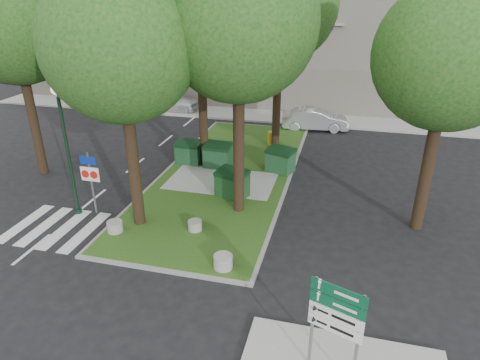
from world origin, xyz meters
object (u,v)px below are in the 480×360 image
(bollard_mid, at_px, (195,225))
(traffic_sign_pole, at_px, (91,175))
(tree_median_near_right, at_px, (242,5))
(bollard_left, at_px, (115,226))
(car_silver, at_px, (315,119))
(tree_street_right, at_px, (455,40))
(bollard_right, at_px, (223,262))
(dumpster_b, at_px, (218,155))
(dumpster_d, at_px, (280,160))
(tree_street_left, at_px, (13,9))
(dumpster_a, at_px, (189,152))
(tree_median_near_left, at_px, (122,29))
(street_lamp, at_px, (65,136))
(tree_median_mid, at_px, (202,24))
(litter_bin, at_px, (272,138))
(directional_sign, at_px, (336,318))
(dumpster_c, at_px, (232,184))
(car_white, at_px, (168,100))

(bollard_mid, xyz_separation_m, traffic_sign_pole, (-4.49, 0.44, 1.41))
(tree_median_near_right, bearing_deg, bollard_mid, -122.35)
(bollard_left, distance_m, car_silver, 15.95)
(tree_street_right, bearing_deg, bollard_right, -145.32)
(dumpster_b, height_order, dumpster_d, dumpster_b)
(tree_street_left, xyz_separation_m, traffic_sign_pole, (4.71, -3.11, -5.93))
(tree_median_near_right, relative_size, car_silver, 2.73)
(dumpster_a, distance_m, dumpster_d, 4.79)
(tree_median_near_left, xyz_separation_m, street_lamp, (-3.01, 0.21, -3.95))
(tree_median_near_right, xyz_separation_m, tree_median_mid, (-3.00, 4.50, -1.01))
(tree_street_left, distance_m, car_silver, 17.59)
(tree_median_near_right, distance_m, tree_street_right, 7.09)
(traffic_sign_pole, bearing_deg, tree_street_left, 147.14)
(tree_median_near_left, xyz_separation_m, litter_bin, (3.29, 10.01, -6.81))
(bollard_right, xyz_separation_m, bollard_mid, (-1.71, 2.01, -0.04))
(dumpster_b, relative_size, bollard_right, 2.18)
(tree_street_left, relative_size, bollard_right, 17.30)
(car_silver, bearing_deg, tree_median_near_left, 151.32)
(tree_street_left, xyz_separation_m, tree_street_right, (17.50, -1.00, -0.67))
(tree_street_left, xyz_separation_m, bollard_right, (10.91, -5.56, -7.30))
(dumpster_d, relative_size, car_silver, 0.37)
(tree_street_right, distance_m, street_lamp, 14.17)
(tree_median_near_right, distance_m, directional_sign, 10.50)
(tree_street_left, xyz_separation_m, street_lamp, (3.99, -3.29, -4.28))
(dumpster_c, bearing_deg, dumpster_b, 136.38)
(tree_median_mid, relative_size, dumpster_d, 6.39)
(bollard_left, height_order, directional_sign, directional_sign)
(dumpster_d, bearing_deg, tree_street_right, -11.63)
(tree_street_left, height_order, dumpster_b, tree_street_left)
(bollard_mid, bearing_deg, tree_street_left, 158.93)
(tree_median_near_right, bearing_deg, tree_street_right, 4.09)
(bollard_right, relative_size, bollard_mid, 1.19)
(bollard_left, bearing_deg, car_white, 106.28)
(tree_median_near_right, bearing_deg, bollard_right, -84.23)
(bollard_left, xyz_separation_m, car_white, (-4.85, 16.61, 0.46))
(bollard_left, bearing_deg, tree_street_right, 16.88)
(tree_median_mid, bearing_deg, directional_sign, -59.43)
(directional_sign, bearing_deg, tree_median_near_left, 164.20)
(tree_median_mid, height_order, litter_bin, tree_median_mid)
(traffic_sign_pole, bearing_deg, tree_median_near_left, -9.18)
(dumpster_c, height_order, bollard_right, dumpster_c)
(bollard_right, bearing_deg, car_silver, 84.58)
(dumpster_b, xyz_separation_m, bollard_right, (2.68, -8.17, -0.38))
(tree_median_near_right, xyz_separation_m, car_silver, (1.92, 11.84, -7.29))
(dumpster_b, bearing_deg, bollard_right, -69.98)
(tree_street_left, bearing_deg, bollard_right, -27.00)
(tree_street_right, height_order, bollard_mid, tree_street_right)
(tree_street_right, relative_size, dumpster_a, 7.65)
(dumpster_c, bearing_deg, bollard_left, -112.96)
(bollard_mid, xyz_separation_m, car_silver, (3.21, 13.88, 0.38))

